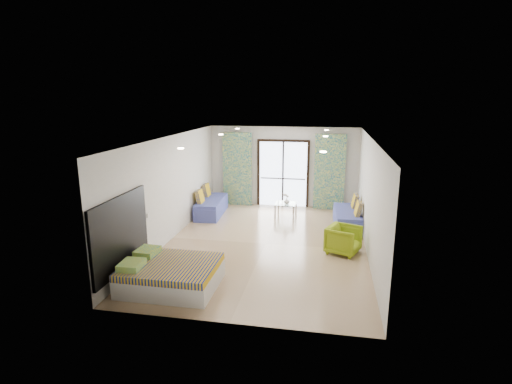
% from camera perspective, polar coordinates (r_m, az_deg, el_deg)
% --- Properties ---
extents(floor, '(5.00, 7.50, 0.01)m').
position_cam_1_polar(floor, '(10.31, 1.35, -7.38)').
color(floor, '#987A5A').
rests_on(floor, ground).
extents(ceiling, '(5.00, 7.50, 0.01)m').
position_cam_1_polar(ceiling, '(9.68, 1.44, 7.72)').
color(ceiling, silver).
rests_on(ceiling, ground).
extents(wall_back, '(5.00, 0.01, 2.70)m').
position_cam_1_polar(wall_back, '(13.55, 3.90, 3.60)').
color(wall_back, silver).
rests_on(wall_back, ground).
extents(wall_front, '(5.00, 0.01, 2.70)m').
position_cam_1_polar(wall_front, '(6.40, -3.97, -7.88)').
color(wall_front, silver).
rests_on(wall_front, ground).
extents(wall_left, '(0.01, 7.50, 2.70)m').
position_cam_1_polar(wall_left, '(10.58, -12.10, 0.51)').
color(wall_left, silver).
rests_on(wall_left, ground).
extents(wall_right, '(0.01, 7.50, 2.70)m').
position_cam_1_polar(wall_right, '(9.84, 15.92, -0.69)').
color(wall_right, silver).
rests_on(wall_right, ground).
extents(balcony_door, '(1.76, 0.08, 2.28)m').
position_cam_1_polar(balcony_door, '(13.54, 3.88, 3.20)').
color(balcony_door, black).
rests_on(balcony_door, floor).
extents(balcony_rail, '(1.52, 0.03, 0.04)m').
position_cam_1_polar(balcony_rail, '(13.60, 3.87, 1.93)').
color(balcony_rail, '#595451').
rests_on(balcony_rail, balcony_door).
extents(curtain_left, '(1.00, 0.10, 2.50)m').
position_cam_1_polar(curtain_left, '(13.65, -2.68, 3.27)').
color(curtain_left, silver).
rests_on(curtain_left, floor).
extents(curtain_right, '(1.00, 0.10, 2.50)m').
position_cam_1_polar(curtain_right, '(13.31, 10.46, 2.79)').
color(curtain_right, silver).
rests_on(curtain_right, floor).
extents(downlight_a, '(0.12, 0.12, 0.02)m').
position_cam_1_polar(downlight_a, '(8.12, -10.70, 6.15)').
color(downlight_a, '#FFE0B2').
rests_on(downlight_a, ceiling).
extents(downlight_b, '(0.12, 0.12, 0.02)m').
position_cam_1_polar(downlight_b, '(7.58, 9.58, 5.68)').
color(downlight_b, '#FFE0B2').
rests_on(downlight_b, ceiling).
extents(downlight_c, '(0.12, 0.12, 0.02)m').
position_cam_1_polar(downlight_c, '(10.95, -5.05, 8.19)').
color(downlight_c, '#FFE0B2').
rests_on(downlight_c, ceiling).
extents(downlight_d, '(0.12, 0.12, 0.02)m').
position_cam_1_polar(downlight_d, '(10.56, 9.90, 7.85)').
color(downlight_d, '#FFE0B2').
rests_on(downlight_d, ceiling).
extents(downlight_e, '(0.12, 0.12, 0.02)m').
position_cam_1_polar(downlight_e, '(12.88, -2.67, 9.03)').
color(downlight_e, '#FFE0B2').
rests_on(downlight_e, ceiling).
extents(downlight_f, '(0.12, 0.12, 0.02)m').
position_cam_1_polar(downlight_f, '(12.55, 10.03, 8.72)').
color(downlight_f, '#FFE0B2').
rests_on(downlight_f, ceiling).
extents(headboard, '(0.06, 2.10, 1.50)m').
position_cam_1_polar(headboard, '(8.33, -18.74, -5.62)').
color(headboard, black).
rests_on(headboard, floor).
extents(switch_plate, '(0.02, 0.10, 0.10)m').
position_cam_1_polar(switch_plate, '(9.39, -15.13, -3.22)').
color(switch_plate, silver).
rests_on(switch_plate, wall_left).
extents(bed, '(1.80, 1.47, 0.62)m').
position_cam_1_polar(bed, '(8.21, -12.16, -11.43)').
color(bed, silver).
rests_on(bed, floor).
extents(daybed_left, '(0.82, 1.87, 0.90)m').
position_cam_1_polar(daybed_left, '(12.76, -6.45, -2.00)').
color(daybed_left, '#3F4897').
rests_on(daybed_left, floor).
extents(daybed_right, '(0.78, 1.81, 0.87)m').
position_cam_1_polar(daybed_right, '(11.78, 12.97, -3.63)').
color(daybed_right, '#3F4897').
rests_on(daybed_right, floor).
extents(coffee_table, '(0.69, 0.69, 0.75)m').
position_cam_1_polar(coffee_table, '(12.48, 4.28, -1.82)').
color(coffee_table, silver).
rests_on(coffee_table, floor).
extents(vase, '(0.24, 0.24, 0.18)m').
position_cam_1_polar(vase, '(12.37, 4.41, -1.30)').
color(vase, white).
rests_on(vase, coffee_table).
extents(armchair, '(0.88, 0.91, 0.74)m').
position_cam_1_polar(armchair, '(9.82, 12.41, -6.50)').
color(armchair, '#819C14').
rests_on(armchair, floor).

